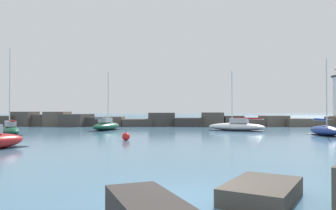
{
  "coord_description": "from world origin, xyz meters",
  "views": [
    {
      "loc": [
        -0.52,
        -10.39,
        2.79
      ],
      "look_at": [
        -1.15,
        21.9,
        3.3
      ],
      "focal_mm": 35.0,
      "sensor_mm": 36.0,
      "label": 1
    }
  ],
  "objects_px": {
    "sailboat_moored_1": "(237,126)",
    "sailboat_moored_2": "(10,129)",
    "sailboat_moored_4": "(325,130)",
    "sailboat_moored_0": "(106,126)",
    "mooring_buoy_orange_near": "(126,137)"
  },
  "relations": [
    {
      "from": "sailboat_moored_0",
      "to": "sailboat_moored_4",
      "type": "distance_m",
      "value": 27.57
    },
    {
      "from": "sailboat_moored_4",
      "to": "mooring_buoy_orange_near",
      "type": "distance_m",
      "value": 21.94
    },
    {
      "from": "sailboat_moored_1",
      "to": "sailboat_moored_2",
      "type": "relative_size",
      "value": 0.82
    },
    {
      "from": "sailboat_moored_4",
      "to": "sailboat_moored_0",
      "type": "bearing_deg",
      "value": 160.8
    },
    {
      "from": "sailboat_moored_1",
      "to": "sailboat_moored_2",
      "type": "xyz_separation_m",
      "value": [
        -27.43,
        -7.31,
        -0.02
      ]
    },
    {
      "from": "sailboat_moored_2",
      "to": "sailboat_moored_1",
      "type": "bearing_deg",
      "value": 14.92
    },
    {
      "from": "sailboat_moored_1",
      "to": "mooring_buoy_orange_near",
      "type": "height_order",
      "value": "sailboat_moored_1"
    },
    {
      "from": "sailboat_moored_1",
      "to": "sailboat_moored_4",
      "type": "distance_m",
      "value": 11.66
    },
    {
      "from": "sailboat_moored_1",
      "to": "mooring_buoy_orange_near",
      "type": "distance_m",
      "value": 19.61
    },
    {
      "from": "sailboat_moored_2",
      "to": "mooring_buoy_orange_near",
      "type": "relative_size",
      "value": 10.85
    },
    {
      "from": "sailboat_moored_2",
      "to": "mooring_buoy_orange_near",
      "type": "distance_m",
      "value": 16.32
    },
    {
      "from": "mooring_buoy_orange_near",
      "to": "sailboat_moored_4",
      "type": "bearing_deg",
      "value": 16.84
    },
    {
      "from": "mooring_buoy_orange_near",
      "to": "sailboat_moored_1",
      "type": "bearing_deg",
      "value": 48.81
    },
    {
      "from": "sailboat_moored_0",
      "to": "sailboat_moored_4",
      "type": "height_order",
      "value": "sailboat_moored_4"
    },
    {
      "from": "sailboat_moored_0",
      "to": "sailboat_moored_2",
      "type": "height_order",
      "value": "sailboat_moored_2"
    }
  ]
}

